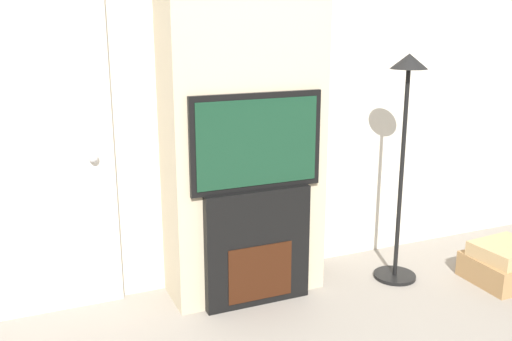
{
  "coord_description": "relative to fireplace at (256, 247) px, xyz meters",
  "views": [
    {
      "loc": [
        -1.36,
        -1.58,
        1.81
      ],
      "look_at": [
        0.0,
        1.58,
        0.9
      ],
      "focal_mm": 40.0,
      "sensor_mm": 36.0,
      "label": 1
    }
  ],
  "objects": [
    {
      "name": "wall_back",
      "position": [
        0.0,
        0.45,
        0.97
      ],
      "size": [
        6.0,
        0.06,
        2.7
      ],
      "color": "silver",
      "rests_on": "ground_plane"
    },
    {
      "name": "chimney_breast",
      "position": [
        0.0,
        0.21,
        0.97
      ],
      "size": [
        1.02,
        0.42,
        2.7
      ],
      "color": "#BCAD8E",
      "rests_on": "ground_plane"
    },
    {
      "name": "box_stack",
      "position": [
        1.74,
        -0.43,
        -0.25
      ],
      "size": [
        0.48,
        0.45,
        0.28
      ],
      "color": "#A37A4C",
      "rests_on": "ground_plane"
    },
    {
      "name": "television",
      "position": [
        0.0,
        -0.0,
        0.69
      ],
      "size": [
        0.86,
        0.07,
        0.61
      ],
      "color": "black",
      "rests_on": "fireplace"
    },
    {
      "name": "floor_lamp",
      "position": [
        1.06,
        -0.07,
        0.7
      ],
      "size": [
        0.3,
        0.3,
        1.59
      ],
      "color": "black",
      "rests_on": "ground_plane"
    },
    {
      "name": "fireplace",
      "position": [
        0.0,
        0.0,
        0.0
      ],
      "size": [
        0.71,
        0.15,
        0.77
      ],
      "color": "black",
      "rests_on": "ground_plane"
    },
    {
      "name": "entry_door",
      "position": [
        -1.24,
        0.4,
        0.64
      ],
      "size": [
        0.87,
        0.09,
        2.06
      ],
      "color": "silver",
      "rests_on": "ground_plane"
    }
  ]
}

